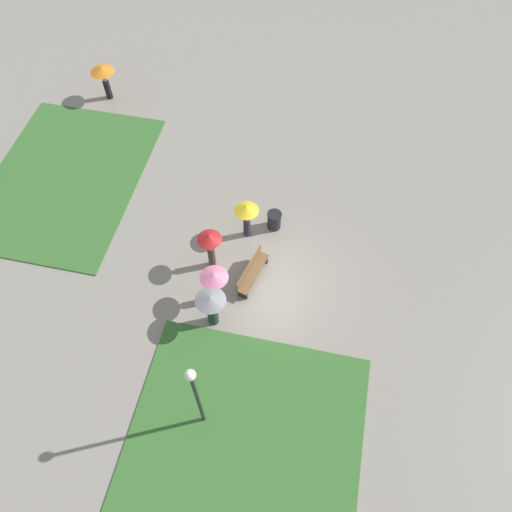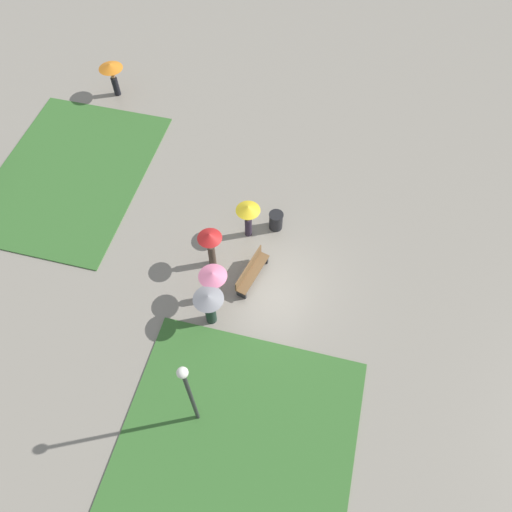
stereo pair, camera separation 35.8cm
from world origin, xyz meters
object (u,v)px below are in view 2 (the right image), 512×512
Objects in this scene: park_bench at (251,271)px; lone_walker_far_path at (112,71)px; crowd_person_red at (210,242)px; trash_bin at (276,221)px; crowd_person_yellow at (248,214)px; lamp_post at (189,390)px; crowd_person_grey at (209,304)px; crowd_person_pink at (213,280)px.

lone_walker_far_path is at bearing 60.42° from park_bench.
park_bench is 1.91m from crowd_person_red.
crowd_person_red is 11.36m from lone_walker_far_path.
trash_bin is 1.49m from crowd_person_yellow.
lamp_post is at bearing 174.82° from trash_bin.
crowd_person_grey is 1.00× the size of crowd_person_yellow.
lamp_post reaches higher than crowd_person_pink.
crowd_person_pink reaches higher than lone_walker_far_path.
crowd_person_yellow is (1.99, 0.62, 0.86)m from park_bench.
crowd_person_grey is at bearing 169.13° from park_bench.
crowd_person_red is at bearing -54.50° from crowd_person_pink.
crowd_person_pink is at bearing 158.97° from trash_bin.
crowd_person_yellow is (7.55, 0.25, -1.46)m from lamp_post.
crowd_person_grey is at bearing 165.54° from crowd_person_red.
crowd_person_grey is (-2.06, 0.96, 0.75)m from park_bench.
crowd_person_grey is 2.44m from crowd_person_red.
crowd_person_yellow is 10.91m from lone_walker_far_path.
trash_bin is at bearing 67.84° from crowd_person_yellow.
crowd_person_pink is 1.55m from crowd_person_red.
lamp_post is at bearing 162.03° from crowd_person_red.
park_bench is at bearing -117.81° from crowd_person_pink.
lone_walker_far_path is (10.84, 8.20, 0.14)m from crowd_person_grey.
crowd_person_pink reaches higher than trash_bin.
lamp_post reaches higher than lone_walker_far_path.
trash_bin is at bearing 10.71° from lone_walker_far_path.
crowd_person_yellow is (-0.62, 0.99, 0.93)m from trash_bin.
crowd_person_red is (0.28, 1.62, 0.97)m from park_bench.
trash_bin is at bearing -70.62° from crowd_person_red.
crowd_person_grey is (3.50, 0.60, -1.57)m from lamp_post.
lamp_post reaches higher than trash_bin.
crowd_person_yellow reaches higher than park_bench.
crowd_person_red is (-2.33, 1.99, 1.03)m from trash_bin.
lone_walker_far_path is (6.78, 8.54, 0.02)m from crowd_person_yellow.
crowd_person_grey reaches higher than trash_bin.
trash_bin is 0.46× the size of crowd_person_yellow.
lone_walker_far_path is at bearing 177.56° from crowd_person_yellow.
crowd_person_pink is at bearing -62.18° from crowd_person_yellow.
crowd_person_pink is 1.03× the size of lone_walker_far_path.
crowd_person_red reaches higher than park_bench.
lone_walker_far_path is (8.77, 9.16, 0.89)m from park_bench.
crowd_person_red reaches higher than crowd_person_pink.
park_bench is at bearing -0.15° from lone_walker_far_path.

